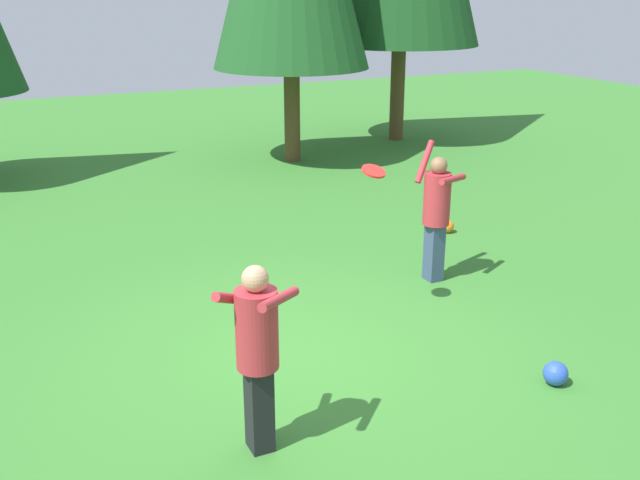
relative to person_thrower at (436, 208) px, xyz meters
The scene contains 6 objects.
ground_plane 2.77m from the person_thrower, 154.96° to the right, with size 40.00×40.00×0.00m, color #387A2D.
person_thrower is the anchor object (origin of this frame).
person_catcher 4.10m from the person_thrower, 143.72° to the right, with size 0.73×0.73×1.62m.
frisbee 1.63m from the person_thrower, 153.26° to the right, with size 0.33×0.33×0.11m.
ball_blue 2.85m from the person_thrower, 98.49° to the right, with size 0.24×0.24×0.24m, color blue.
ball_orange 2.12m from the person_thrower, 49.79° to the left, with size 0.20×0.20×0.20m, color orange.
Camera 1 is at (-2.67, -6.11, 3.62)m, focal length 40.51 mm.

